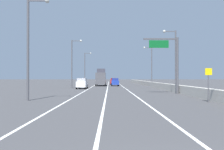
% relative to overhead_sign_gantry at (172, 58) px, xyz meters
% --- Properties ---
extents(ground_plane, '(320.00, 320.00, 0.00)m').
position_rel_overhead_sign_gantry_xyz_m(ground_plane, '(-6.71, 36.07, -4.73)').
color(ground_plane, '#38383A').
extents(lane_stripe_left, '(0.16, 130.00, 0.00)m').
position_rel_overhead_sign_gantry_xyz_m(lane_stripe_left, '(-12.21, 27.07, -4.73)').
color(lane_stripe_left, silver).
rests_on(lane_stripe_left, ground_plane).
extents(lane_stripe_center, '(0.16, 130.00, 0.00)m').
position_rel_overhead_sign_gantry_xyz_m(lane_stripe_center, '(-8.71, 27.07, -4.73)').
color(lane_stripe_center, silver).
rests_on(lane_stripe_center, ground_plane).
extents(lane_stripe_right, '(0.16, 130.00, 0.00)m').
position_rel_overhead_sign_gantry_xyz_m(lane_stripe_right, '(-5.21, 27.07, -4.73)').
color(lane_stripe_right, silver).
rests_on(lane_stripe_right, ground_plane).
extents(jersey_barrier_right, '(0.60, 120.00, 1.10)m').
position_rel_overhead_sign_gantry_xyz_m(jersey_barrier_right, '(1.34, 12.07, -4.18)').
color(jersey_barrier_right, '#B2ADA3').
rests_on(jersey_barrier_right, ground_plane).
extents(overhead_sign_gantry, '(4.68, 0.36, 7.50)m').
position_rel_overhead_sign_gantry_xyz_m(overhead_sign_gantry, '(0.00, 0.00, 0.00)').
color(overhead_sign_gantry, '#47474C').
rests_on(overhead_sign_gantry, ground_plane).
extents(speed_advisory_sign, '(0.60, 0.11, 3.00)m').
position_rel_overhead_sign_gantry_xyz_m(speed_advisory_sign, '(0.44, -10.96, -2.96)').
color(speed_advisory_sign, '#4C4C51').
rests_on(speed_advisory_sign, ground_plane).
extents(lamp_post_right_second, '(2.14, 0.44, 9.67)m').
position_rel_overhead_sign_gantry_xyz_m(lamp_post_right_second, '(1.93, 6.09, 0.85)').
color(lamp_post_right_second, '#4C4C51').
rests_on(lamp_post_right_second, ground_plane).
extents(lamp_post_right_third, '(2.14, 0.44, 9.67)m').
position_rel_overhead_sign_gantry_xyz_m(lamp_post_right_third, '(1.84, 27.48, 0.85)').
color(lamp_post_right_third, '#4C4C51').
rests_on(lamp_post_right_third, ground_plane).
extents(lamp_post_left_near, '(2.14, 0.44, 9.67)m').
position_rel_overhead_sign_gantry_xyz_m(lamp_post_left_near, '(-15.72, -9.30, 0.85)').
color(lamp_post_left_near, '#4C4C51').
rests_on(lamp_post_left_near, ground_plane).
extents(lamp_post_left_mid, '(2.14, 0.44, 9.67)m').
position_rel_overhead_sign_gantry_xyz_m(lamp_post_left_mid, '(-15.57, 16.37, 0.85)').
color(lamp_post_left_mid, '#4C4C51').
rests_on(lamp_post_left_mid, ground_plane).
extents(lamp_post_left_far, '(2.14, 0.44, 9.67)m').
position_rel_overhead_sign_gantry_xyz_m(lamp_post_left_far, '(-15.60, 42.04, 0.85)').
color(lamp_post_left_far, '#4C4C51').
rests_on(lamp_post_left_far, ground_plane).
extents(car_red_0, '(2.03, 4.36, 1.91)m').
position_rel_overhead_sign_gantry_xyz_m(car_red_0, '(-7.11, 37.80, -3.77)').
color(car_red_0, red).
rests_on(car_red_0, ground_plane).
extents(car_white_1, '(1.86, 4.49, 2.00)m').
position_rel_overhead_sign_gantry_xyz_m(car_white_1, '(-13.48, 13.71, -3.73)').
color(car_white_1, white).
rests_on(car_white_1, ground_plane).
extents(car_blue_2, '(1.91, 4.43, 1.93)m').
position_rel_overhead_sign_gantry_xyz_m(car_blue_2, '(-6.94, 27.85, -3.76)').
color(car_blue_2, '#1E389E').
rests_on(car_blue_2, ground_plane).
extents(box_truck, '(2.50, 7.63, 4.36)m').
position_rel_overhead_sign_gantry_xyz_m(box_truck, '(-10.48, 29.13, -2.73)').
color(box_truck, '#4C4C51').
rests_on(box_truck, ground_plane).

